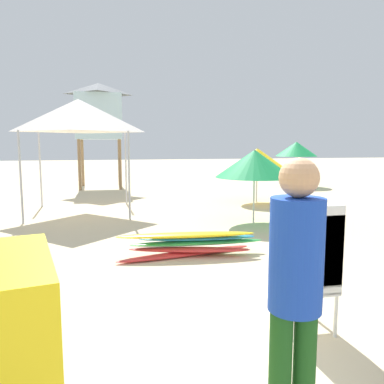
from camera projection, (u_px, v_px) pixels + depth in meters
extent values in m
plane|color=beige|center=(217.00, 360.00, 3.32)|extent=(80.00, 80.00, 0.00)
cube|color=silver|center=(306.00, 287.00, 3.83)|extent=(0.48, 0.48, 0.04)
cube|color=silver|center=(318.00, 275.00, 3.59)|extent=(0.48, 0.04, 0.40)
cube|color=silver|center=(306.00, 278.00, 3.82)|extent=(0.48, 0.48, 0.04)
cube|color=silver|center=(318.00, 265.00, 3.58)|extent=(0.48, 0.04, 0.40)
cube|color=silver|center=(306.00, 269.00, 3.80)|extent=(0.48, 0.48, 0.04)
cube|color=silver|center=(319.00, 256.00, 3.57)|extent=(0.48, 0.04, 0.40)
cube|color=silver|center=(307.00, 260.00, 3.79)|extent=(0.48, 0.48, 0.04)
cube|color=silver|center=(319.00, 246.00, 3.55)|extent=(0.48, 0.04, 0.40)
cube|color=silver|center=(307.00, 252.00, 3.78)|extent=(0.48, 0.48, 0.04)
cube|color=silver|center=(320.00, 237.00, 3.54)|extent=(0.48, 0.04, 0.40)
cube|color=silver|center=(308.00, 243.00, 3.77)|extent=(0.48, 0.48, 0.04)
cube|color=silver|center=(320.00, 227.00, 3.53)|extent=(0.48, 0.04, 0.40)
cylinder|color=silver|center=(314.00, 299.00, 4.10)|extent=(0.04, 0.04, 0.42)
cylinder|color=silver|center=(277.00, 302.00, 4.02)|extent=(0.04, 0.04, 0.42)
cylinder|color=silver|center=(336.00, 316.00, 3.69)|extent=(0.04, 0.04, 0.42)
cylinder|color=silver|center=(295.00, 320.00, 3.61)|extent=(0.04, 0.04, 0.42)
ellipsoid|color=red|center=(186.00, 253.00, 6.38)|extent=(2.36, 0.74, 0.08)
ellipsoid|color=red|center=(190.00, 250.00, 6.32)|extent=(2.00, 0.66, 0.08)
ellipsoid|color=green|center=(197.00, 243.00, 6.45)|extent=(2.26, 0.36, 0.08)
ellipsoid|color=#268CCC|center=(198.00, 238.00, 6.46)|extent=(1.97, 0.47, 0.08)
ellipsoid|color=yellow|center=(186.00, 235.00, 6.31)|extent=(2.30, 0.44, 0.08)
cylinder|color=#194C19|center=(280.00, 378.00, 2.36)|extent=(0.14, 0.14, 0.86)
cylinder|color=#194C19|center=(304.00, 375.00, 2.39)|extent=(0.14, 0.14, 0.86)
cylinder|color=#193FB2|center=(296.00, 255.00, 2.28)|extent=(0.32, 0.32, 0.68)
sphere|color=tan|center=(299.00, 178.00, 2.22)|extent=(0.23, 0.23, 0.23)
cylinder|color=#B2B2B7|center=(21.00, 177.00, 8.80)|extent=(0.05, 0.05, 2.14)
cylinder|color=#B2B2B7|center=(129.00, 176.00, 9.28)|extent=(0.05, 0.05, 2.14)
cylinder|color=#B2B2B7|center=(40.00, 170.00, 11.18)|extent=(0.05, 0.05, 2.14)
cylinder|color=#B2B2B7|center=(126.00, 169.00, 11.66)|extent=(0.05, 0.05, 2.14)
pyramid|color=silver|center=(79.00, 115.00, 10.04)|extent=(2.45, 2.45, 0.84)
cylinder|color=olive|center=(79.00, 165.00, 15.05)|extent=(0.12, 0.12, 2.00)
cylinder|color=olive|center=(120.00, 164.00, 15.36)|extent=(0.12, 0.12, 2.00)
cylinder|color=olive|center=(83.00, 163.00, 16.57)|extent=(0.12, 0.12, 2.00)
cylinder|color=olive|center=(119.00, 162.00, 16.88)|extent=(0.12, 0.12, 2.00)
cube|color=#ACCCD9|center=(99.00, 117.00, 15.73)|extent=(1.80, 1.80, 1.80)
pyramid|color=#4C5156|center=(98.00, 89.00, 15.58)|extent=(1.98, 1.98, 0.45)
cylinder|color=beige|center=(257.00, 175.00, 12.08)|extent=(0.04, 0.04, 1.69)
cone|color=yellow|center=(257.00, 158.00, 12.01)|extent=(1.69, 1.69, 0.59)
cylinder|color=beige|center=(296.00, 164.00, 16.68)|extent=(0.04, 0.04, 1.90)
cone|color=#19994C|center=(296.00, 149.00, 16.60)|extent=(1.77, 1.77, 0.62)
cylinder|color=beige|center=(254.00, 186.00, 8.95)|extent=(0.04, 0.04, 1.70)
cone|color=#19994C|center=(255.00, 164.00, 8.89)|extent=(1.81, 1.81, 0.63)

